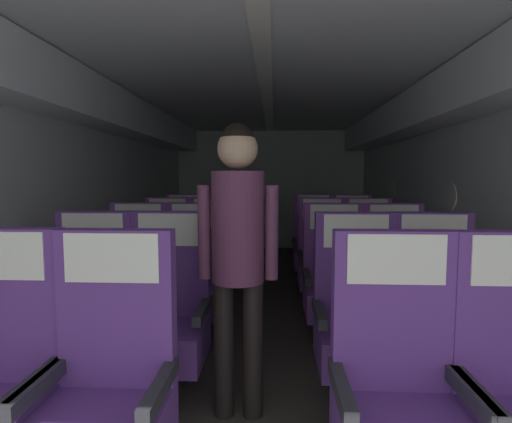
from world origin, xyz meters
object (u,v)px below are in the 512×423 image
Objects in this scene: seat_c_right_window at (334,283)px; seat_d_right_aisle at (369,261)px; seat_b_left_window at (89,317)px; seat_e_right_window at (313,247)px; seat_e_left_aisle at (222,246)px; seat_b_right_window at (357,322)px; seat_b_right_aisle at (436,322)px; seat_e_right_aisle at (353,247)px; seat_a_right_window at (399,399)px; seat_d_right_window at (322,261)px; seat_d_left_aisle at (212,260)px; seat_e_left_window at (183,246)px; seat_c_left_aisle at (194,281)px; seat_c_right_aisle at (395,284)px; flight_attendant at (238,239)px; seat_d_left_window at (166,260)px; seat_c_left_window at (136,281)px; seat_a_left_aisle at (106,395)px; seat_b_left_aisle at (167,318)px.

seat_c_right_window and seat_d_right_aisle have the same top height.
seat_b_left_window is 3.01m from seat_e_right_window.
seat_d_right_aisle and seat_e_left_aisle have the same top height.
seat_b_right_window is 2.56m from seat_e_right_window.
seat_b_right_aisle is 1.00× the size of seat_e_right_aisle.
seat_a_right_window is 1.00× the size of seat_d_right_window.
seat_d_right_aisle is at bearing -28.06° from seat_e_left_aisle.
seat_d_left_aisle and seat_e_left_window have the same top height.
seat_b_right_window is at bearing -66.12° from seat_e_left_aisle.
seat_c_right_aisle is (1.63, 0.00, 0.00)m from seat_c_left_aisle.
flight_attendant reaches higher than seat_e_left_window.
seat_c_left_aisle is 2.04m from seat_e_right_window.
seat_d_left_window and seat_d_right_aisle have the same top height.
seat_c_left_window is at bearing -177.96° from seat_c_left_aisle.
seat_c_right_aisle is 1.00× the size of seat_d_left_aisle.
seat_d_right_aisle is at bearing 0.22° from seat_d_right_window.
seat_d_right_aisle is 1.00× the size of seat_e_left_window.
flight_attendant reaches higher than seat_d_left_window.
seat_e_left_aisle and seat_e_right_aisle have the same top height.
seat_c_left_aisle is 1.00× the size of seat_d_right_aisle.
flight_attendant is at bearing -76.81° from seat_d_left_aisle.
seat_e_right_aisle is (0.47, 1.68, 0.00)m from seat_c_right_window.
seat_a_left_aisle and seat_e_right_window have the same top height.
seat_a_right_window is at bearing -119.17° from seat_b_right_aisle.
seat_a_left_aisle is 3.42m from seat_e_left_aisle.
seat_a_left_aisle is 2.36m from seat_c_right_aisle.
seat_d_left_window is at bearing 158.06° from seat_c_right_aisle.
seat_c_left_aisle is at bearing 61.17° from seat_b_left_window.
seat_b_right_window is 1.00× the size of seat_c_left_window.
seat_e_right_aisle is at bearing 90.41° from seat_d_right_aisle.
seat_d_right_window is at bearing 89.85° from seat_c_right_window.
seat_b_right_window is at bearing -36.91° from seat_c_left_aisle.
seat_a_left_aisle is 1.83m from seat_b_right_aisle.
seat_a_left_aisle and seat_d_left_aisle have the same top height.
seat_b_right_aisle is at bearing -60.64° from seat_c_right_window.
seat_d_right_aisle is at bearing 27.73° from seat_c_left_aisle.
seat_d_left_aisle and seat_e_right_aisle have the same top height.
seat_a_right_window is 1.81m from seat_b_left_window.
seat_a_left_aisle is 1.00× the size of seat_b_left_aisle.
seat_c_right_aisle is at bearing 0.56° from seat_c_left_window.
seat_b_right_aisle is 1.00× the size of seat_d_left_aisle.
seat_c_left_window and seat_d_left_aisle have the same top height.
seat_e_right_window is (-0.48, 0.02, 0.00)m from seat_e_right_aisle.
seat_d_right_aisle is (0.47, 1.71, 0.00)m from seat_b_right_window.
seat_a_left_aisle is at bearing -61.11° from seat_b_left_window.
seat_d_left_aisle and seat_d_right_window have the same top height.
seat_a_right_window is 1.00× the size of seat_b_right_aisle.
seat_c_left_window is at bearing 120.12° from seat_b_left_aisle.
seat_e_right_window is at bearing 28.07° from seat_d_left_window.
seat_c_left_aisle and seat_e_right_aisle have the same top height.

